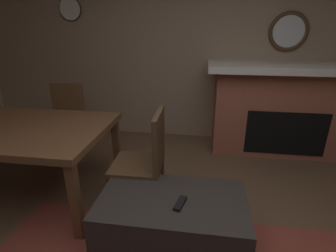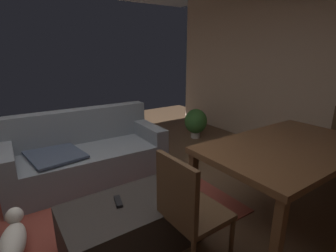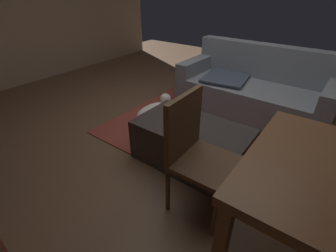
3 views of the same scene
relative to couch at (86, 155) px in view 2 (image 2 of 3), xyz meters
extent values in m
plane|color=brown|center=(-0.29, -1.05, -0.31)|extent=(8.25, 8.25, 0.00)
cube|color=#C4AA91|center=(3.15, -1.05, 1.09)|extent=(0.12, 5.71, 2.80)
cube|color=brown|center=(-0.08, -0.76, -0.31)|extent=(2.60, 2.00, 0.01)
cube|color=slate|center=(0.00, -0.06, -0.10)|extent=(1.97, 0.93, 0.42)
cube|color=slate|center=(0.01, 0.28, 0.34)|extent=(1.95, 0.25, 0.46)
cube|color=slate|center=(0.89, -0.08, 0.21)|extent=(0.20, 0.89, 0.20)
cube|color=slate|center=(-0.88, -0.04, 0.21)|extent=(0.20, 0.89, 0.20)
cube|color=#3D475B|center=(-0.39, -0.05, 0.14)|extent=(0.66, 0.82, 0.03)
cube|color=#2D2826|center=(-0.08, -1.47, -0.10)|extent=(1.08, 0.62, 0.42)
cube|color=black|center=(-0.15, -1.41, 0.12)|extent=(0.09, 0.17, 0.02)
cube|color=brown|center=(1.49, -1.89, 0.40)|extent=(1.79, 1.06, 0.06)
cube|color=brown|center=(0.65, -1.42, 0.03)|extent=(0.07, 0.07, 0.68)
cube|color=brown|center=(2.32, -1.42, 0.03)|extent=(0.07, 0.07, 0.68)
cube|color=brown|center=(0.65, -2.36, 0.03)|extent=(0.07, 0.07, 0.68)
cube|color=#513823|center=(0.29, -1.89, 0.12)|extent=(0.45, 0.45, 0.04)
cube|color=#513823|center=(0.09, -1.89, 0.38)|extent=(0.05, 0.44, 0.48)
cylinder|color=#513823|center=(0.48, -1.68, -0.11)|extent=(0.04, 0.04, 0.41)
cylinder|color=#513823|center=(0.49, -2.08, -0.11)|extent=(0.04, 0.04, 0.41)
cylinder|color=#513823|center=(0.08, -1.69, -0.11)|extent=(0.04, 0.04, 0.41)
cylinder|color=#513823|center=(2.49, -1.68, -0.11)|extent=(0.04, 0.04, 0.41)
cylinder|color=#513823|center=(2.89, -1.70, -0.11)|extent=(0.04, 0.04, 0.41)
cylinder|color=beige|center=(2.25, 0.42, -0.23)|extent=(0.17, 0.17, 0.16)
ellipsoid|color=#387233|center=(2.25, 0.42, 0.02)|extent=(0.43, 0.43, 0.47)
ellipsoid|color=silver|center=(-0.92, -1.05, -0.17)|extent=(0.28, 0.52, 0.19)
sphere|color=silver|center=(-0.88, -0.84, -0.06)|extent=(0.14, 0.14, 0.14)
camera|label=1|loc=(-0.27, 0.05, 1.26)|focal=27.07mm
camera|label=2|loc=(-0.84, -3.16, 1.32)|focal=27.07mm
camera|label=3|loc=(0.89, -3.16, 1.25)|focal=25.61mm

